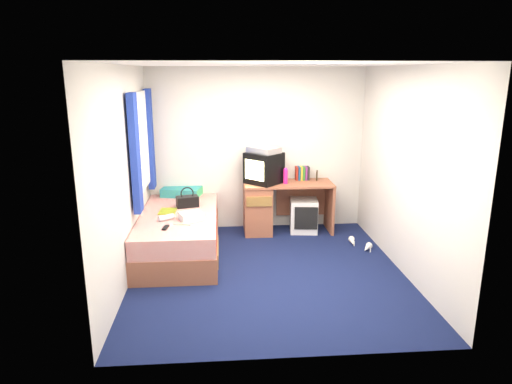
{
  "coord_description": "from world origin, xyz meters",
  "views": [
    {
      "loc": [
        -0.54,
        -5.01,
        2.32
      ],
      "look_at": [
        -0.09,
        0.7,
        0.81
      ],
      "focal_mm": 32.0,
      "sensor_mm": 36.0,
      "label": 1
    }
  ],
  "objects": [
    {
      "name": "towel",
      "position": [
        -0.92,
        0.44,
        0.59
      ],
      "size": [
        0.34,
        0.31,
        0.09
      ],
      "primitive_type": "cube",
      "rotation": [
        0.0,
        0.0,
        0.39
      ],
      "color": "silver",
      "rests_on": "bed"
    },
    {
      "name": "room_shell",
      "position": [
        0.0,
        0.0,
        1.45
      ],
      "size": [
        3.4,
        3.4,
        3.4
      ],
      "color": "white",
      "rests_on": "ground"
    },
    {
      "name": "storage_cube",
      "position": [
        0.68,
        1.41,
        0.25
      ],
      "size": [
        0.44,
        0.44,
        0.49
      ],
      "primitive_type": "cube",
      "rotation": [
        0.0,
        0.0,
        -0.11
      ],
      "color": "white",
      "rests_on": "ground"
    },
    {
      "name": "magazine",
      "position": [
        -1.25,
        0.8,
        0.55
      ],
      "size": [
        0.23,
        0.29,
        0.01
      ],
      "primitive_type": "cube",
      "rotation": [
        0.0,
        0.0,
        -0.06
      ],
      "color": "#E2FF1C",
      "rests_on": "bed"
    },
    {
      "name": "pillow",
      "position": [
        -1.13,
        1.61,
        0.6
      ],
      "size": [
        0.63,
        0.47,
        0.12
      ],
      "primitive_type": "cube",
      "rotation": [
        0.0,
        0.0,
        -0.23
      ],
      "color": "#1B60B5",
      "rests_on": "bed"
    },
    {
      "name": "remote_control",
      "position": [
        -1.2,
        0.13,
        0.55
      ],
      "size": [
        0.07,
        0.17,
        0.02
      ],
      "primitive_type": "cube",
      "rotation": [
        0.0,
        0.0,
        -0.16
      ],
      "color": "black",
      "rests_on": "bed"
    },
    {
      "name": "ground",
      "position": [
        0.0,
        0.0,
        0.0
      ],
      "size": [
        3.4,
        3.4,
        0.0
      ],
      "primitive_type": "plane",
      "color": "#0C1438",
      "rests_on": "ground"
    },
    {
      "name": "handbag",
      "position": [
        -1.0,
        1.01,
        0.62
      ],
      "size": [
        0.32,
        0.23,
        0.28
      ],
      "rotation": [
        0.0,
        0.0,
        0.25
      ],
      "color": "black",
      "rests_on": "bed"
    },
    {
      "name": "desk",
      "position": [
        0.17,
        1.44,
        0.41
      ],
      "size": [
        1.3,
        0.55,
        0.75
      ],
      "color": "#A46144",
      "rests_on": "ground"
    },
    {
      "name": "colour_swatch_fan",
      "position": [
        -1.02,
        0.27,
        0.55
      ],
      "size": [
        0.23,
        0.12,
        0.01
      ],
      "primitive_type": "cube",
      "rotation": [
        0.0,
        0.0,
        -0.26
      ],
      "color": "yellow",
      "rests_on": "bed"
    },
    {
      "name": "book_row",
      "position": [
        0.68,
        1.6,
        0.85
      ],
      "size": [
        0.2,
        0.13,
        0.2
      ],
      "color": "maroon",
      "rests_on": "desk"
    },
    {
      "name": "crt_tv",
      "position": [
        0.08,
        1.44,
        0.97
      ],
      "size": [
        0.61,
        0.61,
        0.45
      ],
      "rotation": [
        0.0,
        0.0,
        -0.78
      ],
      "color": "black",
      "rests_on": "desk"
    },
    {
      "name": "pink_water_bottle",
      "position": [
        0.39,
        1.37,
        0.85
      ],
      "size": [
        0.07,
        0.07,
        0.21
      ],
      "primitive_type": "cylinder",
      "rotation": [
        0.0,
        0.0,
        0.0
      ],
      "color": "#ED218B",
      "rests_on": "desk"
    },
    {
      "name": "bed",
      "position": [
        -1.1,
        0.7,
        0.27
      ],
      "size": [
        1.01,
        2.0,
        0.54
      ],
      "color": "#A46144",
      "rests_on": "ground"
    },
    {
      "name": "picture_frame",
      "position": [
        0.89,
        1.56,
        0.82
      ],
      "size": [
        0.05,
        0.12,
        0.14
      ],
      "primitive_type": "cube",
      "rotation": [
        0.0,
        0.0,
        -0.23
      ],
      "color": "black",
      "rests_on": "desk"
    },
    {
      "name": "window_assembly",
      "position": [
        -1.55,
        0.9,
        1.42
      ],
      "size": [
        0.11,
        1.42,
        1.4
      ],
      "color": "silver",
      "rests_on": "room_shell"
    },
    {
      "name": "vcr",
      "position": [
        0.08,
        1.44,
        1.24
      ],
      "size": [
        0.52,
        0.52,
        0.08
      ],
      "primitive_type": "cube",
      "rotation": [
        0.0,
        0.0,
        -0.82
      ],
      "color": "silver",
      "rests_on": "crt_tv"
    },
    {
      "name": "aerosol_can",
      "position": [
        0.32,
        1.44,
        0.85
      ],
      "size": [
        0.07,
        0.07,
        0.2
      ],
      "primitive_type": "cylinder",
      "rotation": [
        0.0,
        0.0,
        -0.32
      ],
      "color": "white",
      "rests_on": "desk"
    },
    {
      "name": "white_heels",
      "position": [
        1.33,
        0.68,
        0.04
      ],
      "size": [
        0.29,
        0.47,
        0.09
      ],
      "color": "white",
      "rests_on": "ground"
    },
    {
      "name": "water_bottle",
      "position": [
        -1.23,
        0.44,
        0.58
      ],
      "size": [
        0.2,
        0.17,
        0.07
      ],
      "primitive_type": "cylinder",
      "rotation": [
        0.0,
        1.57,
        0.63
      ],
      "color": "silver",
      "rests_on": "bed"
    }
  ]
}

